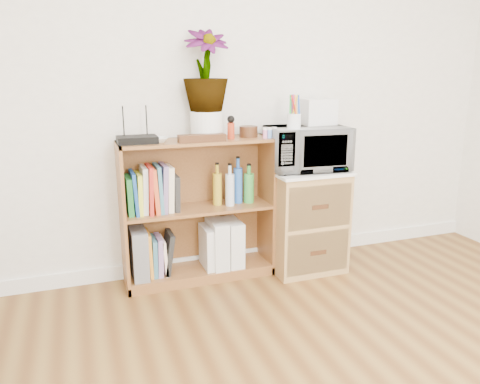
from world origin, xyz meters
name	(u,v)px	position (x,y,z in m)	size (l,w,h in m)	color
skirting_board	(241,256)	(0.00, 2.24, 0.05)	(4.00, 0.02, 0.10)	white
bookshelf	(198,211)	(-0.35, 2.10, 0.47)	(1.00, 0.30, 0.95)	brown
wicker_unit	(304,220)	(0.40, 2.02, 0.35)	(0.50, 0.45, 0.70)	#9E7542
microwave	(307,148)	(0.40, 2.02, 0.87)	(0.53, 0.36, 0.29)	silver
pen_cup	(294,121)	(0.26, 1.94, 1.06)	(0.09, 0.09, 0.10)	white
small_appliance	(317,112)	(0.52, 2.11, 1.10)	(0.22, 0.19, 0.18)	silver
router	(137,140)	(-0.73, 2.08, 0.97)	(0.24, 0.16, 0.04)	black
white_bowl	(157,140)	(-0.61, 2.07, 0.97)	(0.13, 0.13, 0.03)	white
plant_pot	(207,125)	(-0.27, 2.12, 1.04)	(0.21, 0.21, 0.18)	white
potted_plant	(206,70)	(-0.27, 2.12, 1.38)	(0.28, 0.28, 0.51)	#2D692A
trinket_box	(202,138)	(-0.34, 2.00, 0.97)	(0.30, 0.07, 0.05)	#341B0E
kokeshi_doll	(231,131)	(-0.13, 2.06, 1.00)	(0.05, 0.05, 0.10)	#AC2F15
wooden_bowl	(248,132)	(0.01, 2.11, 0.99)	(0.12, 0.12, 0.07)	#3C2410
paint_jars	(270,134)	(0.12, 2.01, 0.98)	(0.10, 0.04, 0.05)	#CF7396
file_box	(139,252)	(-0.75, 2.10, 0.23)	(0.10, 0.26, 0.33)	slate
magazine_holder_left	(209,247)	(-0.28, 2.09, 0.21)	(0.09, 0.23, 0.29)	silver
magazine_holder_mid	(217,243)	(-0.22, 2.09, 0.23)	(0.10, 0.26, 0.33)	silver
magazine_holder_right	(232,242)	(-0.11, 2.09, 0.23)	(0.10, 0.25, 0.32)	silver
cookbooks	(153,191)	(-0.64, 2.10, 0.64)	(0.33, 0.20, 0.31)	#1F7530
liquor_bottles	(234,184)	(-0.09, 2.10, 0.64)	(0.29, 0.07, 0.31)	#B49521
lower_books	(159,254)	(-0.62, 2.10, 0.20)	(0.18, 0.19, 0.30)	orange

